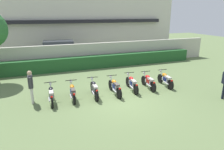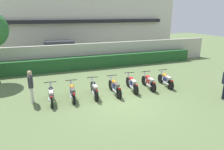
{
  "view_description": "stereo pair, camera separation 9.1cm",
  "coord_description": "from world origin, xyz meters",
  "px_view_note": "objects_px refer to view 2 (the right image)",
  "views": [
    {
      "loc": [
        -3.85,
        -8.82,
        4.31
      ],
      "look_at": [
        0.0,
        1.41,
        1.0
      ],
      "focal_mm": 32.73,
      "sensor_mm": 36.0,
      "label": 1
    },
    {
      "loc": [
        -3.77,
        -8.86,
        4.31
      ],
      "look_at": [
        0.0,
        1.41,
        1.0
      ],
      "focal_mm": 32.73,
      "sensor_mm": 36.0,
      "label": 2
    }
  ],
  "objects_px": {
    "motorcycle_in_row_0": "(51,94)",
    "motorcycle_in_row_1": "(72,92)",
    "motorcycle_in_row_5": "(149,81)",
    "parked_car": "(61,51)",
    "motorcycle_in_row_2": "(94,89)",
    "motorcycle_in_row_6": "(166,79)",
    "inspector_person": "(31,84)",
    "motorcycle_in_row_3": "(115,87)",
    "motorcycle_in_row_4": "(132,83)"
  },
  "relations": [
    {
      "from": "motorcycle_in_row_2",
      "to": "motorcycle_in_row_3",
      "type": "distance_m",
      "value": 1.16
    },
    {
      "from": "motorcycle_in_row_2",
      "to": "motorcycle_in_row_4",
      "type": "relative_size",
      "value": 0.97
    },
    {
      "from": "motorcycle_in_row_0",
      "to": "motorcycle_in_row_2",
      "type": "bearing_deg",
      "value": -87.54
    },
    {
      "from": "motorcycle_in_row_4",
      "to": "inspector_person",
      "type": "bearing_deg",
      "value": 93.58
    },
    {
      "from": "inspector_person",
      "to": "motorcycle_in_row_2",
      "type": "bearing_deg",
      "value": -6.36
    },
    {
      "from": "parked_car",
      "to": "motorcycle_in_row_1",
      "type": "distance_m",
      "value": 9.58
    },
    {
      "from": "motorcycle_in_row_3",
      "to": "motorcycle_in_row_4",
      "type": "bearing_deg",
      "value": -79.53
    },
    {
      "from": "motorcycle_in_row_2",
      "to": "motorcycle_in_row_5",
      "type": "xyz_separation_m",
      "value": [
        3.36,
        0.09,
        -0.01
      ]
    },
    {
      "from": "motorcycle_in_row_2",
      "to": "motorcycle_in_row_3",
      "type": "relative_size",
      "value": 0.96
    },
    {
      "from": "motorcycle_in_row_1",
      "to": "inspector_person",
      "type": "bearing_deg",
      "value": 83.6
    },
    {
      "from": "motorcycle_in_row_1",
      "to": "motorcycle_in_row_4",
      "type": "height_order",
      "value": "motorcycle_in_row_4"
    },
    {
      "from": "motorcycle_in_row_3",
      "to": "motorcycle_in_row_6",
      "type": "height_order",
      "value": "motorcycle_in_row_3"
    },
    {
      "from": "motorcycle_in_row_0",
      "to": "motorcycle_in_row_3",
      "type": "xyz_separation_m",
      "value": [
        3.37,
        -0.06,
        0.0
      ]
    },
    {
      "from": "motorcycle_in_row_1",
      "to": "motorcycle_in_row_3",
      "type": "bearing_deg",
      "value": -88.2
    },
    {
      "from": "motorcycle_in_row_1",
      "to": "inspector_person",
      "type": "distance_m",
      "value": 2.06
    },
    {
      "from": "motorcycle_in_row_3",
      "to": "motorcycle_in_row_5",
      "type": "relative_size",
      "value": 1.08
    },
    {
      "from": "motorcycle_in_row_0",
      "to": "motorcycle_in_row_1",
      "type": "bearing_deg",
      "value": -87.05
    },
    {
      "from": "inspector_person",
      "to": "motorcycle_in_row_6",
      "type": "bearing_deg",
      "value": -2.05
    },
    {
      "from": "motorcycle_in_row_4",
      "to": "motorcycle_in_row_5",
      "type": "bearing_deg",
      "value": -86.33
    },
    {
      "from": "motorcycle_in_row_0",
      "to": "motorcycle_in_row_3",
      "type": "relative_size",
      "value": 0.94
    },
    {
      "from": "motorcycle_in_row_1",
      "to": "motorcycle_in_row_3",
      "type": "xyz_separation_m",
      "value": [
        2.31,
        -0.07,
        0.01
      ]
    },
    {
      "from": "parked_car",
      "to": "motorcycle_in_row_6",
      "type": "height_order",
      "value": "parked_car"
    },
    {
      "from": "motorcycle_in_row_0",
      "to": "motorcycle_in_row_2",
      "type": "xyz_separation_m",
      "value": [
        2.22,
        0.0,
        0.01
      ]
    },
    {
      "from": "motorcycle_in_row_6",
      "to": "inspector_person",
      "type": "height_order",
      "value": "inspector_person"
    },
    {
      "from": "motorcycle_in_row_5",
      "to": "inspector_person",
      "type": "xyz_separation_m",
      "value": [
        -6.48,
        0.26,
        0.54
      ]
    },
    {
      "from": "motorcycle_in_row_4",
      "to": "motorcycle_in_row_1",
      "type": "bearing_deg",
      "value": 97.88
    },
    {
      "from": "motorcycle_in_row_4",
      "to": "motorcycle_in_row_5",
      "type": "distance_m",
      "value": 1.07
    },
    {
      "from": "parked_car",
      "to": "motorcycle_in_row_0",
      "type": "bearing_deg",
      "value": -94.48
    },
    {
      "from": "motorcycle_in_row_2",
      "to": "motorcycle_in_row_6",
      "type": "xyz_separation_m",
      "value": [
        4.54,
        0.07,
        -0.01
      ]
    },
    {
      "from": "motorcycle_in_row_1",
      "to": "motorcycle_in_row_5",
      "type": "relative_size",
      "value": 0.98
    },
    {
      "from": "motorcycle_in_row_6",
      "to": "motorcycle_in_row_1",
      "type": "bearing_deg",
      "value": 95.58
    },
    {
      "from": "motorcycle_in_row_0",
      "to": "motorcycle_in_row_1",
      "type": "xyz_separation_m",
      "value": [
        1.06,
        0.01,
        -0.01
      ]
    },
    {
      "from": "motorcycle_in_row_1",
      "to": "inspector_person",
      "type": "xyz_separation_m",
      "value": [
        -1.96,
        0.34,
        0.55
      ]
    },
    {
      "from": "motorcycle_in_row_4",
      "to": "motorcycle_in_row_6",
      "type": "height_order",
      "value": "motorcycle_in_row_4"
    },
    {
      "from": "motorcycle_in_row_1",
      "to": "motorcycle_in_row_6",
      "type": "bearing_deg",
      "value": -85.94
    },
    {
      "from": "inspector_person",
      "to": "parked_car",
      "type": "bearing_deg",
      "value": 74.36
    },
    {
      "from": "motorcycle_in_row_0",
      "to": "inspector_person",
      "type": "distance_m",
      "value": 1.11
    },
    {
      "from": "parked_car",
      "to": "motorcycle_in_row_3",
      "type": "distance_m",
      "value": 9.77
    },
    {
      "from": "motorcycle_in_row_6",
      "to": "motorcycle_in_row_5",
      "type": "bearing_deg",
      "value": 94.39
    },
    {
      "from": "motorcycle_in_row_2",
      "to": "motorcycle_in_row_4",
      "type": "distance_m",
      "value": 2.29
    },
    {
      "from": "motorcycle_in_row_1",
      "to": "inspector_person",
      "type": "height_order",
      "value": "inspector_person"
    },
    {
      "from": "motorcycle_in_row_2",
      "to": "motorcycle_in_row_6",
      "type": "relative_size",
      "value": 1.04
    },
    {
      "from": "parked_car",
      "to": "motorcycle_in_row_5",
      "type": "bearing_deg",
      "value": -62.15
    },
    {
      "from": "motorcycle_in_row_1",
      "to": "motorcycle_in_row_6",
      "type": "xyz_separation_m",
      "value": [
        5.7,
        0.07,
        0.01
      ]
    },
    {
      "from": "motorcycle_in_row_5",
      "to": "inspector_person",
      "type": "relative_size",
      "value": 1.08
    },
    {
      "from": "parked_car",
      "to": "motorcycle_in_row_2",
      "type": "bearing_deg",
      "value": -81.3
    },
    {
      "from": "motorcycle_in_row_0",
      "to": "motorcycle_in_row_6",
      "type": "relative_size",
      "value": 1.01
    },
    {
      "from": "motorcycle_in_row_3",
      "to": "motorcycle_in_row_6",
      "type": "distance_m",
      "value": 3.39
    },
    {
      "from": "motorcycle_in_row_2",
      "to": "inspector_person",
      "type": "xyz_separation_m",
      "value": [
        -3.12,
        0.35,
        0.53
      ]
    },
    {
      "from": "motorcycle_in_row_5",
      "to": "parked_car",
      "type": "bearing_deg",
      "value": 26.0
    }
  ]
}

